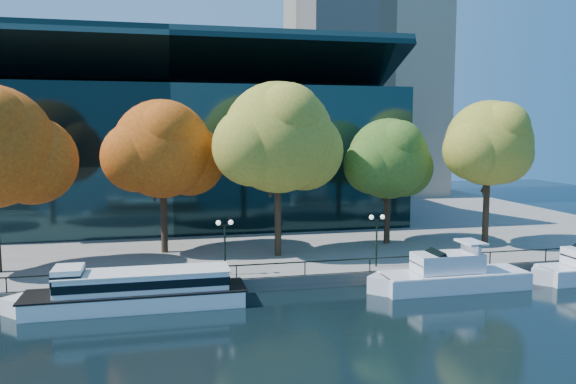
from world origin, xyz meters
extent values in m
plane|color=black|center=(0.00, 0.00, 0.00)|extent=(160.00, 160.00, 0.00)
cube|color=slate|center=(0.00, 36.50, 0.50)|extent=(90.00, 67.00, 1.00)
cube|color=#47443F|center=(0.00, 3.05, 0.50)|extent=(90.00, 0.25, 1.00)
cube|color=black|center=(0.00, 3.25, 1.95)|extent=(88.20, 0.08, 0.08)
cube|color=black|center=(0.00, 3.25, 1.45)|extent=(0.07, 0.07, 0.90)
cube|color=black|center=(-4.00, 32.00, 8.00)|extent=(50.00, 24.00, 16.00)
cube|color=black|center=(-4.00, 28.00, 17.50)|extent=(50.00, 17.14, 7.86)
cube|color=tan|center=(28.00, 55.00, 32.50)|extent=(22.00, 22.00, 65.00)
cube|color=white|center=(-6.77, 1.34, 0.54)|extent=(13.77, 3.34, 1.08)
cube|color=black|center=(-6.77, 1.34, 1.10)|extent=(14.04, 3.41, 0.12)
cube|color=white|center=(-13.65, 1.34, 0.54)|extent=(2.77, 2.77, 1.08)
cube|color=white|center=(-6.27, 1.34, 1.72)|extent=(10.74, 2.74, 1.18)
cube|color=black|center=(-6.27, 1.34, 1.77)|extent=(10.88, 2.81, 0.54)
cube|color=white|center=(-6.27, 1.34, 2.36)|extent=(11.01, 2.88, 0.10)
cube|color=white|center=(-10.90, 1.34, 2.02)|extent=(1.77, 2.34, 1.77)
cube|color=black|center=(-10.90, 1.34, 2.21)|extent=(1.82, 2.41, 0.69)
cube|color=silver|center=(15.48, 0.69, 0.62)|extent=(10.79, 3.08, 1.23)
cube|color=silver|center=(10.08, 0.69, 0.62)|extent=(2.36, 2.36, 1.23)
cube|color=silver|center=(15.48, 0.69, 1.25)|extent=(10.58, 3.02, 0.08)
cube|color=silver|center=(14.94, 0.69, 2.00)|extent=(4.86, 2.31, 1.34)
cube|color=black|center=(13.54, 0.69, 2.11)|extent=(2.13, 2.22, 1.68)
cube|color=silver|center=(16.77, 0.69, 2.98)|extent=(0.26, 2.40, 0.82)
cube|color=silver|center=(16.77, 0.69, 3.39)|extent=(1.44, 2.40, 0.15)
cube|color=silver|center=(22.85, 0.42, 0.59)|extent=(2.17, 2.17, 1.18)
cylinder|color=black|center=(-16.52, 9.23, 7.63)|extent=(1.18, 1.79, 3.72)
sphere|color=#902F0B|center=(-14.55, 10.37, 9.17)|extent=(6.73, 6.73, 6.73)
cylinder|color=black|center=(-4.90, 13.25, 4.55)|extent=(0.56, 0.56, 7.11)
cylinder|color=black|center=(-4.40, 13.45, 7.35)|extent=(1.15, 1.73, 3.56)
cylinder|color=black|center=(-5.30, 12.95, 7.09)|extent=(1.05, 1.19, 3.18)
sphere|color=#902F0B|center=(-4.90, 13.25, 9.89)|extent=(8.34, 8.34, 8.34)
sphere|color=#902F0B|center=(-2.61, 14.51, 8.84)|extent=(6.26, 6.26, 6.26)
sphere|color=#902F0B|center=(-6.99, 12.42, 9.26)|extent=(5.84, 5.84, 5.84)
sphere|color=#902F0B|center=(-4.49, 11.58, 11.35)|extent=(5.01, 5.01, 5.01)
cylinder|color=black|center=(4.37, 9.92, 4.94)|extent=(0.56, 0.56, 7.89)
cylinder|color=black|center=(4.87, 10.12, 8.04)|extent=(1.24, 1.88, 3.94)
cylinder|color=black|center=(3.97, 9.62, 7.76)|extent=(1.13, 1.29, 3.52)
sphere|color=olive|center=(4.37, 9.92, 10.86)|extent=(9.15, 9.15, 9.15)
sphere|color=olive|center=(6.89, 11.29, 9.72)|extent=(6.86, 6.86, 6.86)
sphere|color=olive|center=(2.08, 9.00, 10.17)|extent=(6.41, 6.41, 6.41)
sphere|color=olive|center=(4.83, 8.09, 12.46)|extent=(5.49, 5.49, 5.49)
cylinder|color=black|center=(15.27, 12.69, 4.15)|extent=(0.56, 0.56, 6.29)
cylinder|color=black|center=(15.77, 12.89, 6.62)|extent=(1.06, 1.57, 3.17)
cylinder|color=black|center=(14.87, 12.39, 6.40)|extent=(0.97, 1.09, 2.83)
sphere|color=#30531A|center=(15.27, 12.69, 8.87)|extent=(7.37, 7.37, 7.37)
sphere|color=#30531A|center=(17.29, 13.80, 7.95)|extent=(5.53, 5.53, 5.53)
sphere|color=#30531A|center=(13.43, 11.96, 8.32)|extent=(5.16, 5.16, 5.16)
sphere|color=#30531A|center=(15.64, 11.22, 10.16)|extent=(4.42, 4.42, 4.42)
cylinder|color=black|center=(23.57, 9.72, 4.72)|extent=(0.56, 0.56, 7.45)
cylinder|color=black|center=(24.07, 9.92, 7.65)|extent=(1.19, 1.79, 3.73)
cylinder|color=black|center=(23.17, 9.42, 7.38)|extent=(1.09, 1.23, 3.33)
sphere|color=olive|center=(23.57, 9.72, 10.31)|extent=(7.62, 7.62, 7.62)
sphere|color=olive|center=(25.67, 10.86, 9.36)|extent=(5.72, 5.72, 5.72)
sphere|color=olive|center=(21.67, 8.95, 9.74)|extent=(5.34, 5.34, 5.34)
sphere|color=olive|center=(23.95, 8.19, 11.64)|extent=(4.57, 4.57, 4.57)
cylinder|color=black|center=(-0.66, 4.50, 2.80)|extent=(0.14, 0.14, 3.60)
cube|color=black|center=(-0.66, 4.50, 4.65)|extent=(0.90, 0.06, 0.06)
sphere|color=white|center=(-1.11, 4.50, 4.85)|extent=(0.36, 0.36, 0.36)
sphere|color=white|center=(-0.21, 4.50, 4.85)|extent=(0.36, 0.36, 0.36)
cylinder|color=black|center=(11.00, 4.50, 2.80)|extent=(0.14, 0.14, 3.60)
cube|color=black|center=(11.00, 4.50, 4.65)|extent=(0.90, 0.06, 0.06)
sphere|color=white|center=(10.55, 4.50, 4.85)|extent=(0.36, 0.36, 0.36)
sphere|color=white|center=(11.45, 4.50, 4.85)|extent=(0.36, 0.36, 0.36)
camera|label=1|loc=(-4.94, -35.37, 11.47)|focal=35.00mm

